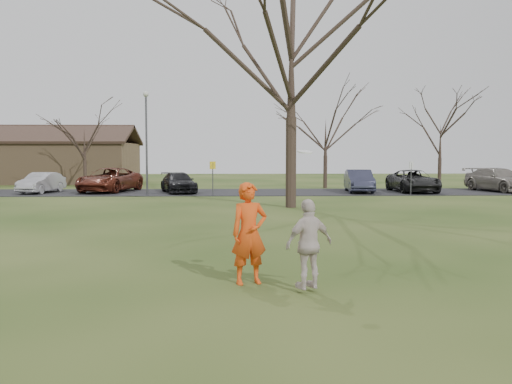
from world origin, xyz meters
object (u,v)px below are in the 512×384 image
car_5 (359,181)px  catching_play (309,244)px  car_2 (110,180)px  car_6 (413,181)px  big_tree (291,57)px  car_7 (499,180)px  building (18,161)px  lamp_post (146,130)px  car_1 (41,183)px  car_3 (178,183)px  player_defender (249,233)px

car_5 → catching_play: 25.87m
catching_play → car_2: bearing=110.6°
car_6 → big_tree: size_ratio=0.37×
car_6 → car_7: car_7 is taller
building → lamp_post: (14.00, -15.50, 2.04)m
car_7 → lamp_post: lamp_post is taller
car_1 → car_7: bearing=10.0°
car_1 → car_2: bearing=21.4°
car_3 → catching_play: catching_play is taller
car_7 → car_6: bearing=171.0°
car_6 → big_tree: big_tree is taller
player_defender → car_2: (-8.71, 25.28, -0.15)m
player_defender → car_7: bearing=37.5°
building → big_tree: bearing=-46.3°
player_defender → catching_play: size_ratio=0.78×
car_1 → car_3: size_ratio=0.89×
car_3 → car_7: 21.28m
car_6 → lamp_post: lamp_post is taller
car_1 → building: 15.12m
player_defender → car_2: size_ratio=0.34×
car_6 → car_7: bearing=4.0°
car_7 → car_2: bearing=165.7°
big_tree → car_7: bearing=33.9°
car_5 → catching_play: bearing=-99.6°
car_5 → car_1: bearing=-175.0°
car_2 → car_3: bearing=1.1°
car_2 → car_7: (25.90, -0.46, -0.01)m
car_5 → lamp_post: bearing=-166.1°
player_defender → lamp_post: (-5.75, 22.27, 3.00)m
car_1 → building: size_ratio=0.19×
catching_play → building: building is taller
car_2 → car_5: 16.40m
car_2 → catching_play: bearing=-56.6°
player_defender → big_tree: bearing=63.6°
car_1 → car_2: car_2 is taller
catching_play → building: (-20.80, 38.47, 1.05)m
car_2 → lamp_post: (2.97, -3.00, 3.14)m
car_2 → car_6: bearing=10.2°
catching_play → building: 43.74m
car_3 → car_6: size_ratio=0.85×
car_2 → car_6: (19.95, -0.90, -0.06)m
car_3 → car_2: bearing=151.1°
car_6 → big_tree: 14.55m
car_6 → catching_play: bearing=-112.4°
car_3 → car_7: bearing=-15.7°
car_6 → building: (-30.98, 13.40, 1.17)m
car_1 → car_3: bearing=8.7°
player_defender → big_tree: big_tree is taller
car_3 → car_6: (15.32, 0.06, 0.08)m
car_1 → car_5: size_ratio=0.89×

